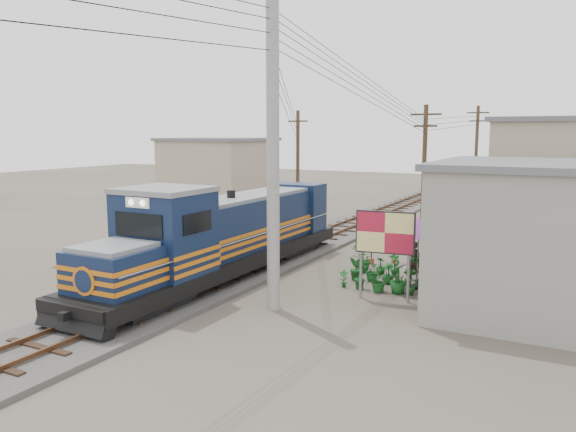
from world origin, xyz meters
The scene contains 16 objects.
ground centered at (0.00, 0.00, 0.00)m, with size 120.00×120.00×0.00m, color #473F35.
ballast centered at (0.00, 10.00, 0.08)m, with size 3.60×70.00×0.16m, color #595651.
track centered at (0.00, 10.00, 0.26)m, with size 1.15×70.00×0.12m.
locomotive centered at (0.00, 1.87, 1.62)m, with size 2.72×14.77×3.66m.
utility_pole_main centered at (3.50, -0.50, 5.00)m, with size 0.40×0.40×10.00m.
wooden_pole_mid centered at (4.50, 14.00, 3.68)m, with size 1.60×0.24×7.00m.
wooden_pole_far centered at (4.80, 28.00, 3.93)m, with size 1.60×0.24×7.50m.
wooden_pole_left centered at (-5.00, 18.00, 3.68)m, with size 1.60×0.24×7.00m.
power_lines centered at (-0.14, 8.49, 7.56)m, with size 9.65×19.00×3.30m.
shophouse_front centered at (11.50, 3.00, 2.36)m, with size 7.35×6.30×4.70m.
shophouse_back centered at (11.00, 22.00, 2.11)m, with size 6.30×6.30×4.20m.
shophouse_left centered at (-10.00, 16.00, 2.61)m, with size 6.30×6.30×5.20m.
billboard centered at (6.32, 2.02, 2.22)m, with size 1.95×0.36×3.02m.
market_umbrella centered at (6.92, 3.99, 2.28)m, with size 3.00×3.00×2.59m.
vendor centered at (6.49, 5.12, 0.75)m, with size 0.55×0.36×1.50m, color black.
plant_nursery centered at (5.37, 4.10, 0.46)m, with size 3.41×3.41×1.05m.
Camera 1 is at (11.98, -15.57, 5.59)m, focal length 35.00 mm.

